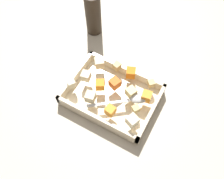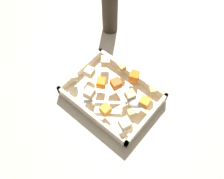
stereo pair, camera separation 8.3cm
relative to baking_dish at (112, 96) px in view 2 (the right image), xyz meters
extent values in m
plane|color=#BCB29E|center=(0.02, -0.01, -0.02)|extent=(4.00, 4.00, 0.00)
cube|color=beige|center=(0.00, 0.00, -0.01)|extent=(0.32, 0.23, 0.01)
cube|color=beige|center=(0.00, -0.11, 0.02)|extent=(0.32, 0.01, 0.04)
cube|color=beige|center=(0.00, 0.11, 0.02)|extent=(0.32, 0.01, 0.04)
cube|color=beige|center=(-0.15, 0.00, 0.02)|extent=(0.01, 0.23, 0.04)
cube|color=beige|center=(0.15, 0.00, 0.02)|extent=(0.01, 0.23, 0.04)
cube|color=orange|center=(0.00, 0.02, 0.05)|extent=(0.04, 0.04, 0.03)
cube|color=orange|center=(0.03, 0.09, 0.05)|extent=(0.04, 0.04, 0.03)
cube|color=orange|center=(-0.04, -0.01, 0.05)|extent=(0.04, 0.04, 0.03)
cube|color=orange|center=(0.12, 0.03, 0.05)|extent=(0.04, 0.04, 0.03)
cube|color=orange|center=(0.03, -0.07, 0.05)|extent=(0.03, 0.03, 0.03)
cube|color=#E0CC89|center=(0.06, 0.02, 0.05)|extent=(0.04, 0.04, 0.03)
cube|color=beige|center=(-0.09, 0.07, 0.05)|extent=(0.05, 0.05, 0.03)
cube|color=beige|center=(-0.05, -0.06, 0.05)|extent=(0.04, 0.04, 0.03)
cube|color=beige|center=(-0.14, -0.05, 0.05)|extent=(0.04, 0.04, 0.03)
cube|color=tan|center=(0.10, -0.03, 0.05)|extent=(0.03, 0.03, 0.02)
cube|color=tan|center=(-0.03, 0.09, 0.05)|extent=(0.03, 0.03, 0.03)
cube|color=tan|center=(0.11, 0.09, 0.05)|extent=(0.03, 0.03, 0.02)
cube|color=beige|center=(0.11, -0.07, 0.05)|extent=(0.04, 0.04, 0.03)
cube|color=beige|center=(-0.11, 0.00, 0.05)|extent=(0.04, 0.04, 0.03)
ellipsoid|color=silver|center=(0.10, 0.01, 0.05)|extent=(0.07, 0.07, 0.02)
cube|color=silver|center=(0.01, -0.05, 0.04)|extent=(0.12, 0.10, 0.01)
cylinder|color=#2D2319|center=(-0.23, 0.26, 0.08)|extent=(0.06, 0.06, 0.18)
camera|label=1|loc=(0.20, -0.37, 0.76)|focal=38.48mm
camera|label=2|loc=(0.27, -0.32, 0.76)|focal=38.48mm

